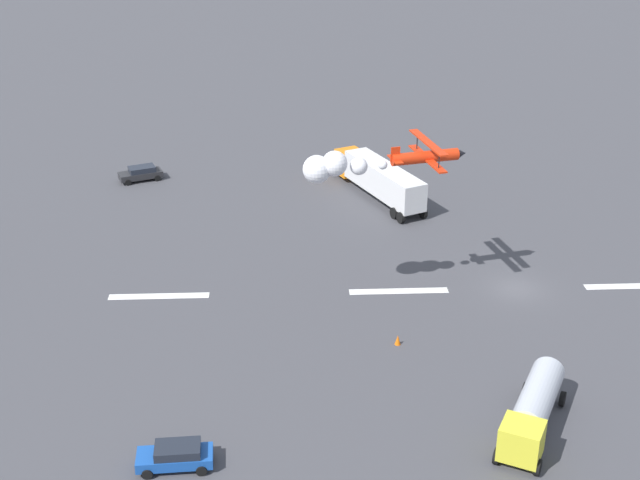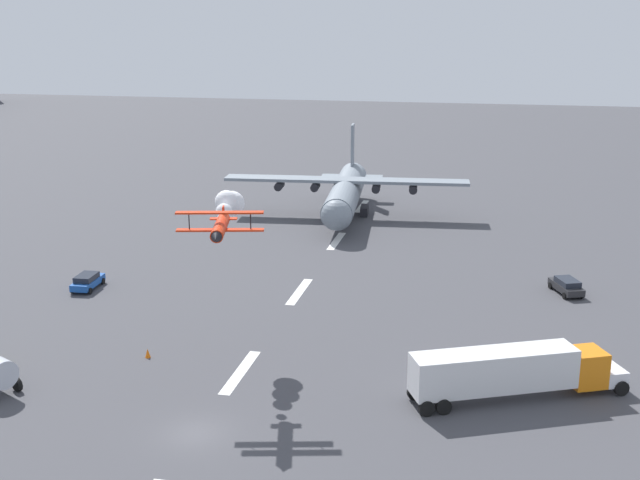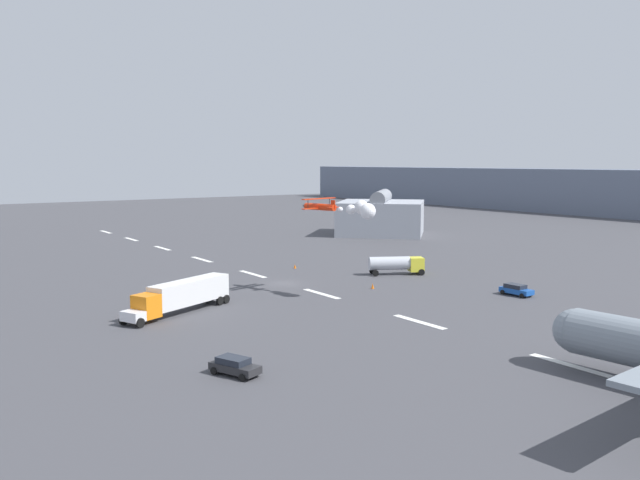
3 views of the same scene
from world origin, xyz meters
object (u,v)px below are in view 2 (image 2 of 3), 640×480
Objects in this scene: followme_car_yellow at (567,286)px; stunt_biplane_red at (227,209)px; airport_staff_sedan at (87,281)px; semi_truck_orange at (513,370)px; cargo_transport_plane at (345,193)px; traffic_cone_far at (148,353)px.

stunt_biplane_red is at bearing 126.17° from followme_car_yellow.
stunt_biplane_red reaches higher than airport_staff_sedan.
semi_truck_orange is (-4.16, -22.11, -9.59)m from stunt_biplane_red.
stunt_biplane_red is (-46.46, 0.88, 8.37)m from cargo_transport_plane.
airport_staff_sedan is (15.92, 40.92, -1.33)m from semi_truck_orange.
cargo_transport_plane is 47.21m from stunt_biplane_red.
semi_truck_orange is at bearing 167.07° from followme_car_yellow.
airport_staff_sedan is at bearing 100.34° from followme_car_yellow.
semi_truck_orange is 20.64× the size of traffic_cone_far.
stunt_biplane_red reaches higher than cargo_transport_plane.
stunt_biplane_red is at bearing 178.91° from cargo_transport_plane.
followme_car_yellow is 47.29m from airport_staff_sedan.
traffic_cone_far is at bearing 115.41° from stunt_biplane_red.
airport_staff_sedan is (-8.49, 46.52, -0.00)m from followme_car_yellow.
followme_car_yellow is (24.41, -5.60, -1.33)m from semi_truck_orange.
semi_truck_orange is (-50.62, -21.22, -1.22)m from cargo_transport_plane.
stunt_biplane_red is 0.81× the size of semi_truck_orange.
airport_staff_sedan is 19.44m from traffic_cone_far.
cargo_transport_plane is at bearing -29.59° from airport_staff_sedan.
semi_truck_orange is 25.08m from followme_car_yellow.
traffic_cone_far is (-2.85, 6.00, -11.35)m from stunt_biplane_red.
stunt_biplane_red is at bearing -122.01° from airport_staff_sedan.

